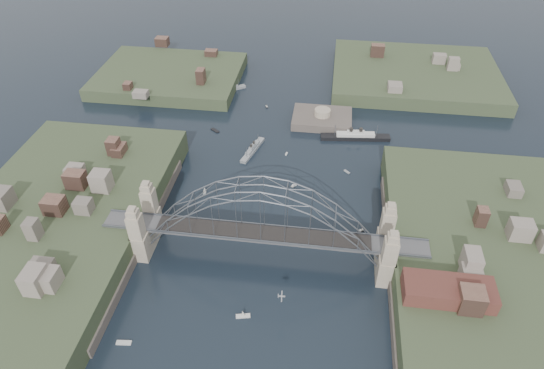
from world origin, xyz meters
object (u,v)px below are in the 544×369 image
at_px(bridge, 262,222).
at_px(fort_island, 322,123).
at_px(naval_cruiser_near, 253,150).
at_px(ocean_liner, 355,137).
at_px(wharf_shed, 449,291).
at_px(naval_cruiser_far, 229,89).

distance_m(bridge, fort_island, 72.14).
relative_size(naval_cruiser_near, ocean_liner, 0.63).
distance_m(fort_island, wharf_shed, 90.48).
bearing_deg(fort_island, ocean_liner, -38.31).
relative_size(fort_island, wharf_shed, 1.10).
bearing_deg(naval_cruiser_near, ocean_liner, 19.79).
bearing_deg(fort_island, naval_cruiser_far, 153.70).
bearing_deg(fort_island, bridge, -99.73).
bearing_deg(bridge, fort_island, 80.27).
bearing_deg(bridge, naval_cruiser_far, 107.24).
distance_m(naval_cruiser_near, naval_cruiser_far, 45.55).
xyz_separation_m(wharf_shed, naval_cruiser_far, (-71.84, 103.69, -9.24)).
height_order(naval_cruiser_far, ocean_liner, ocean_liner).
bearing_deg(wharf_shed, ocean_liner, 104.75).
xyz_separation_m(bridge, naval_cruiser_far, (-27.84, 89.69, -11.56)).
bearing_deg(wharf_shed, naval_cruiser_far, 124.71).
bearing_deg(wharf_shed, bridge, 162.35).
relative_size(naval_cruiser_far, ocean_liner, 0.52).
relative_size(bridge, fort_island, 3.82).
distance_m(fort_island, naval_cruiser_near, 32.07).
height_order(naval_cruiser_near, naval_cruiser_far, naval_cruiser_far).
relative_size(bridge, wharf_shed, 4.20).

